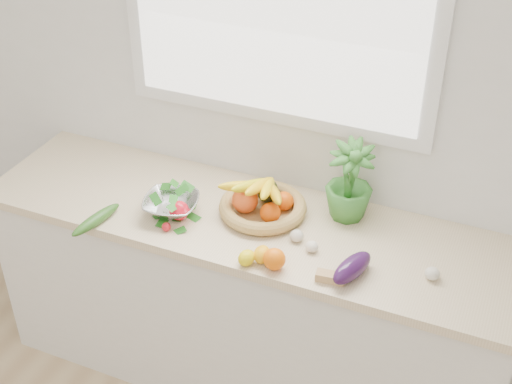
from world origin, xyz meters
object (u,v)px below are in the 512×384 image
at_px(apple, 179,210).
at_px(potted_herb, 349,181).
at_px(colander_with_spinach, 171,201).
at_px(cucumber, 96,220).
at_px(eggplant, 352,268).
at_px(fruit_basket, 262,202).

distance_m(apple, potted_herb, 0.69).
bearing_deg(apple, potted_herb, 25.18).
relative_size(potted_herb, colander_with_spinach, 1.28).
relative_size(apple, cucumber, 0.31).
relative_size(eggplant, potted_herb, 0.61).
height_order(apple, potted_herb, potted_herb).
distance_m(eggplant, potted_herb, 0.40).
xyz_separation_m(apple, fruit_basket, (0.29, 0.17, 0.01)).
height_order(potted_herb, colander_with_spinach, potted_herb).
bearing_deg(apple, eggplant, -5.27).
relative_size(apple, eggplant, 0.39).
bearing_deg(cucumber, potted_herb, 26.76).
relative_size(eggplant, fruit_basket, 0.52).
bearing_deg(potted_herb, apple, -154.82).
xyz_separation_m(apple, colander_with_spinach, (-0.05, 0.02, 0.02)).
bearing_deg(eggplant, apple, 174.73).
bearing_deg(fruit_basket, colander_with_spinach, -156.15).
relative_size(cucumber, colander_with_spinach, 0.98).
bearing_deg(cucumber, apple, 30.02).
height_order(cucumber, potted_herb, potted_herb).
xyz_separation_m(apple, potted_herb, (0.61, 0.29, 0.13)).
distance_m(apple, cucumber, 0.33).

